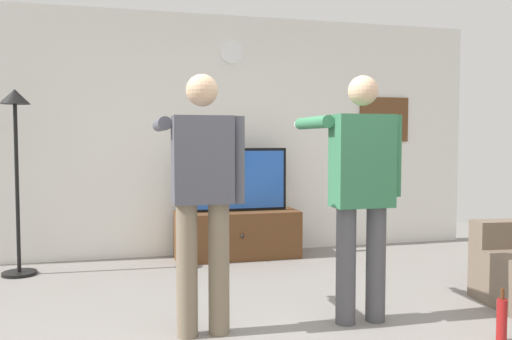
# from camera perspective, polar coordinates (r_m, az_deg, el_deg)

# --- Properties ---
(back_wall) EXTENTS (6.40, 0.10, 2.70)m
(back_wall) POSITION_cam_1_polar(r_m,az_deg,el_deg) (6.02, -4.84, 3.78)
(back_wall) COLOR silver
(back_wall) RESTS_ON ground_plane
(tv_stand) EXTENTS (1.35, 0.48, 0.51)m
(tv_stand) POSITION_cam_1_polar(r_m,az_deg,el_deg) (5.81, -2.02, -7.02)
(tv_stand) COLOR brown
(tv_stand) RESTS_ON ground_plane
(television) EXTENTS (1.12, 0.07, 0.69)m
(television) POSITION_cam_1_polar(r_m,az_deg,el_deg) (5.78, -2.13, -1.05)
(television) COLOR black
(television) RESTS_ON tv_stand
(wall_clock) EXTENTS (0.26, 0.03, 0.26)m
(wall_clock) POSITION_cam_1_polar(r_m,az_deg,el_deg) (6.08, -2.67, 12.65)
(wall_clock) COLOR white
(framed_picture) EXTENTS (0.65, 0.04, 0.54)m
(framed_picture) POSITION_cam_1_polar(r_m,az_deg,el_deg) (6.68, 13.68, 5.34)
(framed_picture) COLOR brown
(floor_lamp) EXTENTS (0.32, 0.32, 1.78)m
(floor_lamp) POSITION_cam_1_polar(r_m,az_deg,el_deg) (5.48, -24.59, 2.72)
(floor_lamp) COLOR black
(floor_lamp) RESTS_ON ground_plane
(person_standing_nearer_lamp) EXTENTS (0.57, 0.78, 1.73)m
(person_standing_nearer_lamp) POSITION_cam_1_polar(r_m,az_deg,el_deg) (3.48, -5.86, -2.07)
(person_standing_nearer_lamp) COLOR #7A6B56
(person_standing_nearer_lamp) RESTS_ON ground_plane
(person_standing_nearer_couch) EXTENTS (0.60, 0.78, 1.75)m
(person_standing_nearer_couch) POSITION_cam_1_polar(r_m,az_deg,el_deg) (3.78, 11.32, -1.46)
(person_standing_nearer_couch) COLOR #4C4C51
(person_standing_nearer_couch) RESTS_ON ground_plane
(beverage_bottle) EXTENTS (0.07, 0.07, 0.35)m
(beverage_bottle) POSITION_cam_1_polar(r_m,az_deg,el_deg) (3.85, 25.10, -14.48)
(beverage_bottle) COLOR maroon
(beverage_bottle) RESTS_ON ground_plane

